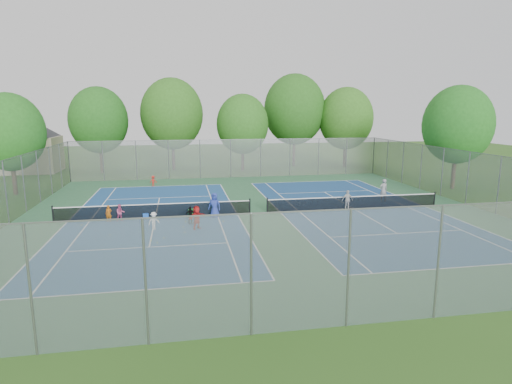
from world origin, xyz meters
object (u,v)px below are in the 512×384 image
net_right (354,203)px  ball_hopper (191,213)px  instructor (383,190)px  net_left (155,211)px  ball_crate (146,215)px

net_right → ball_hopper: net_right is taller
net_right → instructor: bearing=31.8°
ball_hopper → net_left: bearing=170.5°
ball_crate → net_right: bearing=-0.5°
net_left → net_right: 14.00m
net_right → ball_crate: size_ratio=35.63×
net_right → net_left: bearing=180.0°
net_right → ball_hopper: size_ratio=22.35×
net_left → net_right: bearing=0.0°
ball_hopper → net_right: bearing=1.9°
ball_hopper → instructor: 15.15m
ball_crate → ball_hopper: (2.95, -0.51, 0.13)m
ball_crate → instructor: size_ratio=0.20×
ball_crate → ball_hopper: bearing=-9.9°
net_left → ball_crate: size_ratio=35.63×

